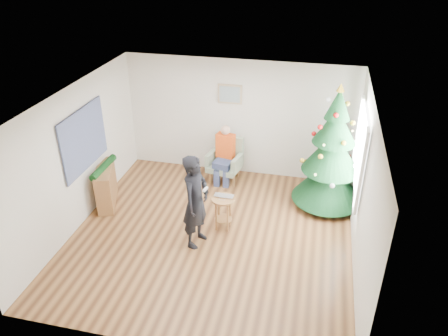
% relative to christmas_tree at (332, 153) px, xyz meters
% --- Properties ---
extents(floor, '(5.00, 5.00, 0.00)m').
position_rel_christmas_tree_xyz_m(floor, '(-2.01, -1.55, -1.14)').
color(floor, brown).
rests_on(floor, ground).
extents(ceiling, '(5.00, 5.00, 0.00)m').
position_rel_christmas_tree_xyz_m(ceiling, '(-2.01, -1.55, 1.46)').
color(ceiling, white).
rests_on(ceiling, wall_back).
extents(wall_back, '(5.00, 0.00, 5.00)m').
position_rel_christmas_tree_xyz_m(wall_back, '(-2.01, 0.95, 0.16)').
color(wall_back, silver).
rests_on(wall_back, floor).
extents(wall_front, '(5.00, 0.00, 5.00)m').
position_rel_christmas_tree_xyz_m(wall_front, '(-2.01, -4.05, 0.16)').
color(wall_front, silver).
rests_on(wall_front, floor).
extents(wall_left, '(0.00, 5.00, 5.00)m').
position_rel_christmas_tree_xyz_m(wall_left, '(-4.51, -1.55, 0.16)').
color(wall_left, silver).
rests_on(wall_left, floor).
extents(wall_right, '(0.00, 5.00, 5.00)m').
position_rel_christmas_tree_xyz_m(wall_right, '(0.49, -1.55, 0.16)').
color(wall_right, silver).
rests_on(wall_right, floor).
extents(window_panel, '(0.04, 1.30, 1.40)m').
position_rel_christmas_tree_xyz_m(window_panel, '(0.46, -0.55, 0.36)').
color(window_panel, white).
rests_on(window_panel, wall_right).
extents(curtains, '(0.05, 1.75, 1.50)m').
position_rel_christmas_tree_xyz_m(curtains, '(0.43, -0.55, 0.36)').
color(curtains, white).
rests_on(curtains, wall_right).
extents(christmas_tree, '(1.40, 1.40, 2.53)m').
position_rel_christmas_tree_xyz_m(christmas_tree, '(0.00, 0.00, 0.00)').
color(christmas_tree, '#3F2816').
rests_on(christmas_tree, floor).
extents(stool, '(0.43, 0.43, 0.65)m').
position_rel_christmas_tree_xyz_m(stool, '(-1.85, -1.27, -0.81)').
color(stool, brown).
rests_on(stool, floor).
extents(laptop, '(0.37, 0.24, 0.03)m').
position_rel_christmas_tree_xyz_m(laptop, '(-1.85, -1.27, -0.47)').
color(laptop, silver).
rests_on(laptop, stool).
extents(armchair, '(0.79, 0.75, 0.97)m').
position_rel_christmas_tree_xyz_m(armchair, '(-2.21, 0.51, -0.79)').
color(armchair, gray).
rests_on(armchair, floor).
extents(seated_person, '(0.44, 0.60, 1.27)m').
position_rel_christmas_tree_xyz_m(seated_person, '(-2.23, 0.46, -0.49)').
color(seated_person, navy).
rests_on(seated_person, armchair).
extents(standing_man, '(0.54, 0.71, 1.72)m').
position_rel_christmas_tree_xyz_m(standing_man, '(-2.21, -1.79, -0.28)').
color(standing_man, black).
rests_on(standing_man, floor).
extents(game_controller, '(0.06, 0.13, 0.04)m').
position_rel_christmas_tree_xyz_m(game_controller, '(-2.03, -1.82, 0.01)').
color(game_controller, white).
rests_on(game_controller, standing_man).
extents(console, '(0.63, 1.04, 0.80)m').
position_rel_christmas_tree_xyz_m(console, '(-4.34, -0.96, -0.74)').
color(console, brown).
rests_on(console, floor).
extents(garland, '(0.14, 0.90, 0.14)m').
position_rel_christmas_tree_xyz_m(garland, '(-4.34, -0.96, -0.32)').
color(garland, black).
rests_on(garland, console).
extents(tapestry, '(0.03, 1.50, 1.15)m').
position_rel_christmas_tree_xyz_m(tapestry, '(-4.47, -1.25, 0.41)').
color(tapestry, black).
rests_on(tapestry, wall_left).
extents(framed_picture, '(0.52, 0.05, 0.42)m').
position_rel_christmas_tree_xyz_m(framed_picture, '(-2.21, 0.91, 0.71)').
color(framed_picture, tan).
rests_on(framed_picture, wall_back).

